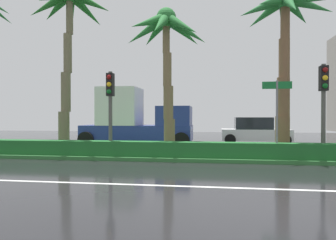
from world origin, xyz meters
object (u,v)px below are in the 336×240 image
(street_name_sign, at_px, (277,108))
(box_truck_lead, at_px, (136,120))
(palm_tree_mid_left, at_px, (69,19))
(car_in_traffic_leading, at_px, (255,131))
(traffic_signal_median_left, at_px, (110,98))
(palm_tree_centre, at_px, (285,24))
(traffic_signal_median_right, at_px, (324,93))
(palm_tree_centre_left, at_px, (166,38))

(street_name_sign, relative_size, box_truck_lead, 0.47)
(palm_tree_mid_left, xyz_separation_m, box_truck_lead, (2.34, 3.82, -4.89))
(car_in_traffic_leading, bearing_deg, traffic_signal_median_left, -131.13)
(box_truck_lead, bearing_deg, palm_tree_centre, -28.76)
(traffic_signal_median_left, bearing_deg, street_name_sign, -2.05)
(palm_tree_mid_left, bearing_deg, car_in_traffic_leading, 34.54)
(street_name_sign, bearing_deg, traffic_signal_median_right, 9.18)
(palm_tree_mid_left, height_order, palm_tree_centre, palm_tree_mid_left)
(box_truck_lead, bearing_deg, car_in_traffic_leading, 20.80)
(palm_tree_centre_left, xyz_separation_m, traffic_signal_median_left, (-2.17, -1.47, -2.79))
(palm_tree_mid_left, bearing_deg, box_truck_lead, 58.45)
(palm_tree_centre, bearing_deg, box_truck_lead, 151.24)
(palm_tree_centre_left, bearing_deg, car_in_traffic_leading, 53.62)
(car_in_traffic_leading, bearing_deg, palm_tree_mid_left, -145.46)
(car_in_traffic_leading, bearing_deg, palm_tree_centre, -87.16)
(traffic_signal_median_left, bearing_deg, palm_tree_mid_left, 150.54)
(palm_tree_centre, distance_m, car_in_traffic_leading, 8.37)
(street_name_sign, bearing_deg, box_truck_lead, 141.49)
(traffic_signal_median_right, relative_size, box_truck_lead, 0.57)
(palm_tree_mid_left, bearing_deg, traffic_signal_median_left, -29.46)
(street_name_sign, bearing_deg, palm_tree_mid_left, 169.75)
(palm_tree_centre_left, distance_m, box_truck_lead, 5.86)
(palm_tree_centre, relative_size, traffic_signal_median_left, 2.02)
(palm_tree_mid_left, relative_size, palm_tree_centre_left, 1.21)
(street_name_sign, bearing_deg, palm_tree_centre_left, 159.35)
(palm_tree_mid_left, distance_m, traffic_signal_median_right, 11.73)
(traffic_signal_median_right, bearing_deg, palm_tree_centre, 137.47)
(traffic_signal_median_right, xyz_separation_m, car_in_traffic_leading, (-1.53, 7.91, -1.83))
(traffic_signal_median_left, distance_m, street_name_sign, 6.73)
(palm_tree_mid_left, distance_m, palm_tree_centre_left, 4.83)
(palm_tree_centre_left, relative_size, traffic_signal_median_left, 1.87)
(palm_tree_centre, xyz_separation_m, car_in_traffic_leading, (-0.34, 6.82, -4.84))
(street_name_sign, height_order, car_in_traffic_leading, street_name_sign)
(traffic_signal_median_right, bearing_deg, car_in_traffic_leading, 100.95)
(car_in_traffic_leading, bearing_deg, traffic_signal_median_right, -79.05)
(palm_tree_centre, height_order, car_in_traffic_leading, palm_tree_centre)
(palm_tree_mid_left, xyz_separation_m, street_name_sign, (9.24, -1.67, -4.35))
(traffic_signal_median_right, distance_m, car_in_traffic_leading, 8.26)
(palm_tree_mid_left, bearing_deg, palm_tree_centre, -1.68)
(palm_tree_centre_left, relative_size, box_truck_lead, 1.03)
(palm_tree_centre_left, distance_m, traffic_signal_median_left, 3.83)
(street_name_sign, bearing_deg, car_in_traffic_leading, 88.28)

